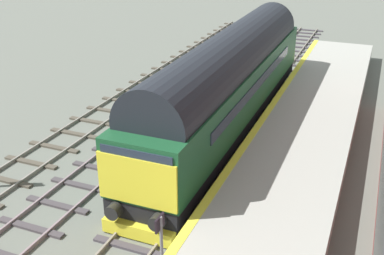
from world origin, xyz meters
The scene contains 7 objects.
ground_plane centered at (0.00, 0.00, 0.00)m, with size 140.00×140.00×0.00m, color #60645B.
track_main centered at (0.00, 0.00, 0.05)m, with size 2.50×60.00×0.15m.
track_adjacent_west centered at (-3.49, 0.00, 0.06)m, with size 2.50×60.00×0.15m.
track_adjacent_far_west centered at (-6.40, 0.00, 0.06)m, with size 2.50×60.00×0.15m.
station_platform centered at (3.60, 0.00, 0.50)m, with size 4.00×44.00×1.01m.
diesel_locomotive centered at (0.00, 6.90, 2.48)m, with size 2.74×17.91×4.68m.
platform_number_sign centered at (1.90, -4.14, 2.19)m, with size 0.10×0.44×1.77m.
Camera 1 is at (6.10, -12.40, 9.30)m, focal length 44.02 mm.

